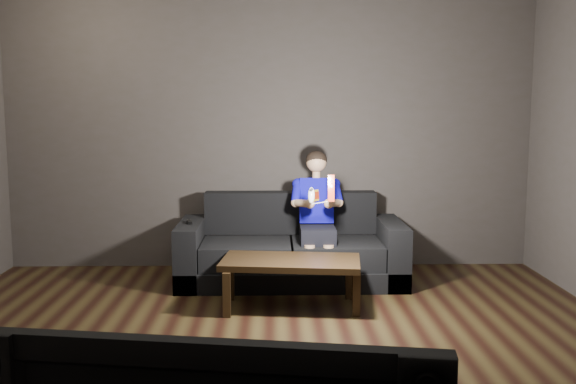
{
  "coord_description": "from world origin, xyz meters",
  "views": [
    {
      "loc": [
        0.03,
        -3.63,
        1.54
      ],
      "look_at": [
        0.15,
        1.55,
        0.85
      ],
      "focal_mm": 40.0,
      "sensor_mm": 36.0,
      "label": 1
    }
  ],
  "objects": [
    {
      "name": "coffee_table",
      "position": [
        0.16,
        1.16,
        0.33
      ],
      "size": [
        1.1,
        0.64,
        0.38
      ],
      "color": "black",
      "rests_on": "floor"
    },
    {
      "name": "sofa",
      "position": [
        0.19,
        1.93,
        0.25
      ],
      "size": [
        1.97,
        0.85,
        0.76
      ],
      "color": "black",
      "rests_on": "floor"
    },
    {
      "name": "nunchuk_white",
      "position": [
        0.34,
        1.47,
        0.83
      ],
      "size": [
        0.06,
        0.09,
        0.14
      ],
      "color": "white",
      "rests_on": "child"
    },
    {
      "name": "wii_remote_black",
      "position": [
        -0.7,
        1.86,
        0.55
      ],
      "size": [
        0.06,
        0.14,
        0.03
      ],
      "color": "black",
      "rests_on": "sofa"
    },
    {
      "name": "floor",
      "position": [
        0.0,
        0.0,
        0.0
      ],
      "size": [
        5.0,
        5.0,
        0.0
      ],
      "primitive_type": "plane",
      "color": "black",
      "rests_on": "ground"
    },
    {
      "name": "front_wall",
      "position": [
        0.0,
        -2.5,
        1.35
      ],
      "size": [
        5.0,
        0.04,
        2.7
      ],
      "primitive_type": "cube",
      "color": "#403B37",
      "rests_on": "ground"
    },
    {
      "name": "wii_remote_red",
      "position": [
        0.49,
        1.46,
        0.89
      ],
      "size": [
        0.06,
        0.08,
        0.22
      ],
      "color": "red",
      "rests_on": "child"
    },
    {
      "name": "back_wall",
      "position": [
        0.0,
        2.5,
        1.35
      ],
      "size": [
        5.0,
        0.04,
        2.7
      ],
      "primitive_type": "cube",
      "color": "#403B37",
      "rests_on": "ground"
    },
    {
      "name": "child",
      "position": [
        0.41,
        1.89,
        0.67
      ],
      "size": [
        0.45,
        0.55,
        1.1
      ],
      "color": "black",
      "rests_on": "sofa"
    }
  ]
}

